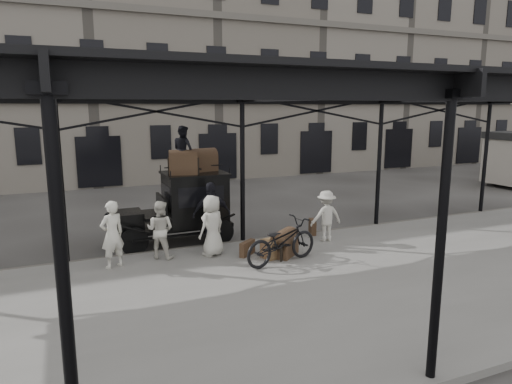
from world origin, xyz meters
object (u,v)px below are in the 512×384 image
steamer_trunk_roof_near (183,164)px  steamer_trunk_platform (284,245)px  porter_official (212,214)px  porter_left (112,234)px  bicycle (282,241)px  taxi (185,204)px

steamer_trunk_roof_near → steamer_trunk_platform: bearing=-36.7°
porter_official → steamer_trunk_platform: porter_official is taller
porter_left → porter_official: size_ratio=0.91×
bicycle → steamer_trunk_platform: 0.67m
bicycle → steamer_trunk_platform: (0.34, 0.50, -0.28)m
steamer_trunk_platform → porter_official: bearing=94.6°
steamer_trunk_roof_near → steamer_trunk_platform: (2.11, -2.58, -2.03)m
taxi → steamer_trunk_roof_near: (-0.08, -0.25, 1.28)m
porter_official → bicycle: (1.22, -2.12, -0.37)m
porter_left → steamer_trunk_roof_near: 3.23m
porter_left → bicycle: bearing=137.9°
taxi → porter_official: bearing=-68.6°
porter_left → steamer_trunk_platform: porter_left is taller
porter_official → bicycle: porter_official is taller
bicycle → steamer_trunk_platform: bearing=-47.5°
taxi → porter_left: (-2.38, -1.96, -0.19)m
porter_left → bicycle: 4.31m
bicycle → steamer_trunk_roof_near: steamer_trunk_roof_near is taller
taxi → steamer_trunk_roof_near: 1.31m
bicycle → steamer_trunk_roof_near: 3.97m
porter_left → steamer_trunk_platform: (4.42, -0.87, -0.56)m
bicycle → steamer_trunk_roof_near: (-1.77, 3.09, 1.75)m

